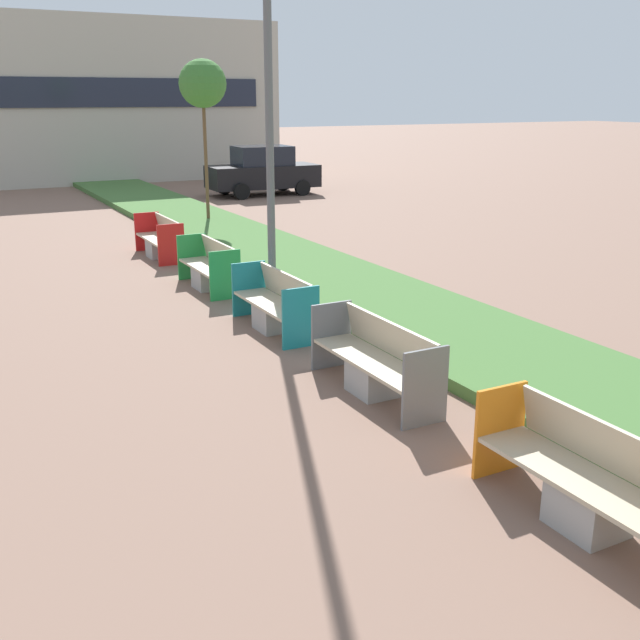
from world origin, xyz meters
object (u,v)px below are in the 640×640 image
(bench_teal_frame, at_px, (275,308))
(bench_green_frame, at_px, (210,270))
(street_lamp_post, at_px, (268,30))
(sapling_tree_far, at_px, (203,85))
(bench_orange_frame, at_px, (593,490))
(bench_grey_frame, at_px, (376,365))
(parked_car_distant, at_px, (263,171))
(bench_red_frame, at_px, (160,242))

(bench_teal_frame, relative_size, bench_green_frame, 1.05)
(bench_green_frame, height_order, street_lamp_post, street_lamp_post)
(street_lamp_post, xyz_separation_m, sapling_tree_far, (2.02, 9.09, -0.75))
(bench_orange_frame, xyz_separation_m, bench_grey_frame, (-0.00, 3.58, -0.00))
(street_lamp_post, distance_m, sapling_tree_far, 9.34)
(bench_grey_frame, relative_size, sapling_tree_far, 0.48)
(sapling_tree_far, bearing_deg, parked_car_distant, 52.81)
(bench_teal_frame, height_order, street_lamp_post, street_lamp_post)
(bench_teal_frame, xyz_separation_m, sapling_tree_far, (2.63, 10.55, 3.63))
(bench_green_frame, xyz_separation_m, sapling_tree_far, (2.63, 7.43, 3.63))
(bench_grey_frame, height_order, bench_red_frame, same)
(bench_grey_frame, bearing_deg, bench_green_frame, 90.04)
(bench_grey_frame, xyz_separation_m, street_lamp_post, (0.61, 4.56, 4.37))
(sapling_tree_far, bearing_deg, street_lamp_post, -102.54)
(street_lamp_post, distance_m, parked_car_distant, 16.41)
(bench_orange_frame, height_order, bench_green_frame, same)
(bench_orange_frame, relative_size, bench_red_frame, 1.19)
(bench_green_frame, bearing_deg, bench_red_frame, 89.99)
(bench_orange_frame, relative_size, bench_teal_frame, 1.16)
(bench_green_frame, height_order, sapling_tree_far, sapling_tree_far)
(bench_teal_frame, height_order, bench_green_frame, same)
(street_lamp_post, xyz_separation_m, parked_car_distant, (6.26, 14.68, -3.83))
(bench_grey_frame, bearing_deg, street_lamp_post, 82.37)
(parked_car_distant, bearing_deg, bench_red_frame, -122.69)
(sapling_tree_far, xyz_separation_m, parked_car_distant, (4.24, 5.59, -3.08))
(bench_grey_frame, distance_m, bench_red_frame, 9.62)
(bench_green_frame, distance_m, parked_car_distant, 14.74)
(sapling_tree_far, distance_m, parked_car_distant, 7.67)
(bench_grey_frame, xyz_separation_m, parked_car_distant, (6.87, 19.24, 0.54))
(bench_green_frame, xyz_separation_m, street_lamp_post, (0.61, -1.66, 4.38))
(street_lamp_post, bearing_deg, bench_teal_frame, -112.76)
(bench_green_frame, distance_m, bench_red_frame, 3.41)
(bench_red_frame, xyz_separation_m, street_lamp_post, (0.61, -5.07, 4.38))
(bench_orange_frame, relative_size, sapling_tree_far, 0.51)
(bench_red_frame, bearing_deg, bench_orange_frame, -89.98)
(bench_orange_frame, height_order, bench_red_frame, same)
(bench_grey_frame, relative_size, bench_teal_frame, 1.10)
(bench_green_frame, bearing_deg, sapling_tree_far, 70.47)
(bench_orange_frame, bearing_deg, bench_red_frame, 90.02)
(bench_green_frame, bearing_deg, bench_orange_frame, -89.97)
(bench_green_frame, distance_m, sapling_tree_far, 8.68)
(bench_orange_frame, relative_size, bench_grey_frame, 1.06)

